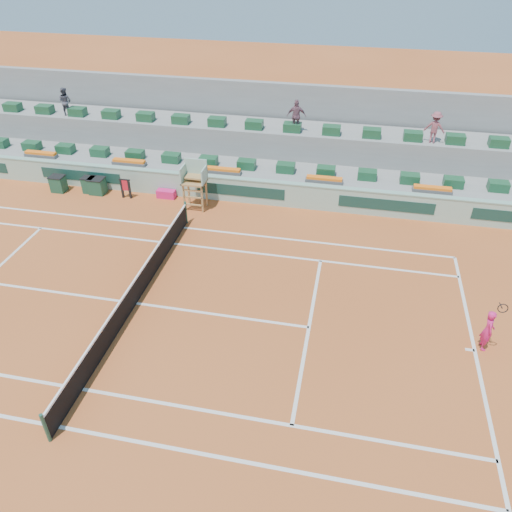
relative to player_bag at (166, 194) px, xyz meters
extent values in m
plane|color=#A74C20|center=(1.79, -8.11, -0.21)|extent=(90.00, 90.00, 0.00)
cube|color=gray|center=(1.79, 2.59, 0.39)|extent=(36.00, 4.00, 1.20)
cube|color=gray|center=(1.79, 4.19, 1.09)|extent=(36.00, 2.40, 2.60)
cube|color=gray|center=(1.79, 5.79, 1.99)|extent=(36.00, 0.40, 4.40)
cube|color=#DF1D6C|center=(0.00, 0.00, 0.00)|extent=(0.93, 0.41, 0.41)
imported|color=#464652|center=(-6.82, 3.57, 3.14)|extent=(0.78, 0.63, 1.50)
imported|color=#7D5362|center=(5.98, 3.56, 3.22)|extent=(1.00, 0.48, 1.65)
imported|color=#8B454E|center=(12.72, 3.50, 3.16)|extent=(1.09, 0.78, 1.53)
cube|color=silver|center=(13.68, -8.11, -0.20)|extent=(0.12, 10.97, 0.01)
cube|color=silver|center=(1.79, -13.59, -0.20)|extent=(23.77, 0.12, 0.01)
cube|color=silver|center=(1.79, -2.62, -0.20)|extent=(23.77, 0.12, 0.01)
cube|color=silver|center=(1.79, -12.22, -0.20)|extent=(23.77, 0.12, 0.01)
cube|color=silver|center=(1.79, -3.99, -0.20)|extent=(23.77, 0.12, 0.01)
cube|color=silver|center=(8.19, -8.11, -0.20)|extent=(0.12, 8.23, 0.01)
cube|color=silver|center=(1.79, -8.11, -0.20)|extent=(12.80, 0.12, 0.01)
cube|color=silver|center=(13.53, -8.11, -0.20)|extent=(0.30, 0.12, 0.01)
cube|color=black|center=(1.79, -8.11, 0.25)|extent=(0.03, 11.87, 0.92)
cube|color=white|center=(1.79, -8.11, 0.75)|extent=(0.06, 11.87, 0.07)
cylinder|color=#1E4635|center=(1.79, -14.04, 0.34)|extent=(0.10, 0.10, 1.10)
cylinder|color=#1E4635|center=(1.79, -2.17, 0.34)|extent=(0.10, 0.10, 1.10)
cube|color=#95BCA8|center=(1.79, 0.39, 0.39)|extent=(36.00, 0.30, 1.20)
cube|color=#7CA793|center=(1.79, 0.39, 1.02)|extent=(36.00, 0.34, 0.06)
cube|color=#153A32|center=(-4.71, 0.23, 0.44)|extent=(4.40, 0.02, 0.56)
cube|color=#153A32|center=(3.79, 0.23, 0.44)|extent=(4.40, 0.02, 0.56)
cube|color=#153A32|center=(10.79, 0.23, 0.44)|extent=(4.40, 0.02, 0.56)
cube|color=#9D703B|center=(1.34, -1.06, 0.47)|extent=(0.08, 0.08, 1.35)
cube|color=#9D703B|center=(2.24, -1.06, 0.47)|extent=(0.08, 0.08, 1.35)
cube|color=#9D703B|center=(1.34, -0.36, 0.47)|extent=(0.08, 0.08, 1.35)
cube|color=#9D703B|center=(2.24, -0.36, 0.47)|extent=(0.08, 0.08, 1.35)
cube|color=#9D703B|center=(1.79, -0.71, 1.18)|extent=(1.10, 0.90, 0.08)
cube|color=#95BCA8|center=(1.79, -0.33, 1.69)|extent=(1.10, 0.08, 1.00)
cube|color=#95BCA8|center=(1.27, -0.71, 1.54)|extent=(0.06, 0.90, 0.80)
cube|color=#95BCA8|center=(2.31, -0.71, 1.54)|extent=(0.06, 0.90, 0.80)
cube|color=#9D703B|center=(1.79, -0.61, 1.42)|extent=(0.80, 0.60, 0.08)
cube|color=#9D703B|center=(1.79, -1.06, 0.14)|extent=(0.90, 0.08, 0.06)
cube|color=#9D703B|center=(1.79, -1.06, 0.54)|extent=(0.90, 0.08, 0.06)
cube|color=#9D703B|center=(1.79, -1.06, 0.89)|extent=(0.90, 0.08, 0.06)
cube|color=#194B2B|center=(-8.21, 1.69, 1.21)|extent=(0.90, 0.60, 0.44)
cube|color=#194B2B|center=(-6.21, 1.69, 1.21)|extent=(0.90, 0.60, 0.44)
cube|color=#194B2B|center=(-4.21, 1.69, 1.21)|extent=(0.90, 0.60, 0.44)
cube|color=#194B2B|center=(-2.21, 1.69, 1.21)|extent=(0.90, 0.60, 0.44)
cube|color=#194B2B|center=(-0.21, 1.69, 1.21)|extent=(0.90, 0.60, 0.44)
cube|color=#194B2B|center=(1.79, 1.69, 1.21)|extent=(0.90, 0.60, 0.44)
cube|color=#194B2B|center=(3.79, 1.69, 1.21)|extent=(0.90, 0.60, 0.44)
cube|color=#194B2B|center=(5.79, 1.69, 1.21)|extent=(0.90, 0.60, 0.44)
cube|color=#194B2B|center=(7.79, 1.69, 1.21)|extent=(0.90, 0.60, 0.44)
cube|color=#194B2B|center=(9.79, 1.69, 1.21)|extent=(0.90, 0.60, 0.44)
cube|color=#194B2B|center=(11.79, 1.69, 1.21)|extent=(0.90, 0.60, 0.44)
cube|color=#194B2B|center=(13.79, 1.69, 1.21)|extent=(0.90, 0.60, 0.44)
cube|color=#194B2B|center=(15.79, 1.69, 1.21)|extent=(0.90, 0.60, 0.44)
cube|color=#194B2B|center=(-10.21, 3.59, 2.61)|extent=(0.90, 0.60, 0.44)
cube|color=#194B2B|center=(-8.21, 3.59, 2.61)|extent=(0.90, 0.60, 0.44)
cube|color=#194B2B|center=(-6.21, 3.59, 2.61)|extent=(0.90, 0.60, 0.44)
cube|color=#194B2B|center=(-4.21, 3.59, 2.61)|extent=(0.90, 0.60, 0.44)
cube|color=#194B2B|center=(-2.21, 3.59, 2.61)|extent=(0.90, 0.60, 0.44)
cube|color=#194B2B|center=(-0.21, 3.59, 2.61)|extent=(0.90, 0.60, 0.44)
cube|color=#194B2B|center=(1.79, 3.59, 2.61)|extent=(0.90, 0.60, 0.44)
cube|color=#194B2B|center=(3.79, 3.59, 2.61)|extent=(0.90, 0.60, 0.44)
cube|color=#194B2B|center=(5.79, 3.59, 2.61)|extent=(0.90, 0.60, 0.44)
cube|color=#194B2B|center=(7.79, 3.59, 2.61)|extent=(0.90, 0.60, 0.44)
cube|color=#194B2B|center=(9.79, 3.59, 2.61)|extent=(0.90, 0.60, 0.44)
cube|color=#194B2B|center=(11.79, 3.59, 2.61)|extent=(0.90, 0.60, 0.44)
cube|color=#194B2B|center=(13.79, 3.59, 2.61)|extent=(0.90, 0.60, 0.44)
cube|color=#194B2B|center=(15.79, 3.59, 2.61)|extent=(0.90, 0.60, 0.44)
cube|color=#525252|center=(-7.21, 0.89, 1.07)|extent=(1.80, 0.36, 0.16)
cube|color=orange|center=(-7.21, 0.89, 1.21)|extent=(1.70, 0.32, 0.12)
cube|color=#525252|center=(-2.21, 0.89, 1.07)|extent=(1.80, 0.36, 0.16)
cube|color=orange|center=(-2.21, 0.89, 1.21)|extent=(1.70, 0.32, 0.12)
cube|color=#525252|center=(2.79, 0.89, 1.07)|extent=(1.80, 0.36, 0.16)
cube|color=orange|center=(2.79, 0.89, 1.21)|extent=(1.70, 0.32, 0.12)
cube|color=#525252|center=(7.79, 0.89, 1.07)|extent=(1.80, 0.36, 0.16)
cube|color=orange|center=(7.79, 0.89, 1.21)|extent=(1.70, 0.32, 0.12)
cube|color=#525252|center=(12.79, 0.89, 1.07)|extent=(1.80, 0.36, 0.16)
cube|color=orange|center=(12.79, 0.89, 1.21)|extent=(1.70, 0.32, 0.12)
cube|color=#16442F|center=(-3.59, -0.26, 0.19)|extent=(0.76, 0.65, 0.80)
cube|color=black|center=(-3.59, -0.26, 0.61)|extent=(0.80, 0.69, 0.04)
cube|color=#16442F|center=(-4.05, -0.24, 0.19)|extent=(0.60, 0.52, 0.80)
cube|color=black|center=(-4.05, -0.24, 0.61)|extent=(0.64, 0.55, 0.04)
cube|color=#16442F|center=(-5.66, -0.44, 0.19)|extent=(0.69, 0.59, 0.80)
cube|color=black|center=(-5.66, -0.44, 0.61)|extent=(0.73, 0.63, 0.04)
cube|color=black|center=(-2.14, -0.42, 0.29)|extent=(0.10, 0.10, 1.00)
cube|color=black|center=(-1.74, -0.42, 0.29)|extent=(0.10, 0.10, 1.00)
cube|color=black|center=(-1.94, -0.42, 0.79)|extent=(0.58, 0.08, 0.06)
cube|color=red|center=(-1.94, -0.44, 0.49)|extent=(0.42, 0.04, 0.56)
imported|color=#DF1D6C|center=(13.94, -7.88, 0.56)|extent=(0.37, 0.56, 1.53)
cylinder|color=black|center=(13.94, -8.18, 1.84)|extent=(0.03, 0.35, 0.09)
torus|color=black|center=(13.94, -8.40, 1.91)|extent=(0.31, 0.08, 0.31)
camera|label=1|loc=(8.99, -21.07, 11.69)|focal=35.00mm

